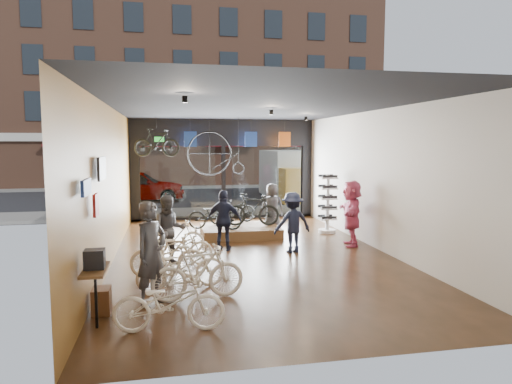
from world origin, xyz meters
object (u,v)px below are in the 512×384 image
object	(u,v)px
floor_bike_5	(175,237)
display_platform	(240,231)
floor_bike_1	(198,272)
customer_1	(169,230)
display_bike_left	(215,215)
display_bike_mid	(252,210)
customer_3	(293,222)
floor_bike_4	(176,247)
penny_farthing	(219,155)
customer_0	(151,253)
sunglasses_rack	(327,203)
floor_bike_2	(181,266)
hung_bike	(157,143)
floor_bike_3	(168,255)
customer_5	(352,213)
customer_2	(224,220)
street_car	(137,186)
floor_bike_0	(169,303)
display_bike_right	(232,210)
customer_4	(272,208)
box_truck	(292,176)

from	to	relation	value
floor_bike_5	display_platform	bearing A→B (deg)	-47.03
floor_bike_1	customer_1	world-z (taller)	customer_1
display_bike_left	display_bike_mid	world-z (taller)	display_bike_mid
customer_1	customer_3	distance (m)	3.28
display_bike_left	floor_bike_4	bearing A→B (deg)	176.24
penny_farthing	customer_0	bearing A→B (deg)	-105.09
penny_farthing	sunglasses_rack	bearing A→B (deg)	-31.21
floor_bike_2	hung_bike	bearing A→B (deg)	-6.26
floor_bike_3	floor_bike_5	world-z (taller)	floor_bike_3
floor_bike_2	customer_5	size ratio (longest dim) A/B	0.96
sunglasses_rack	floor_bike_4	bearing A→B (deg)	-141.89
customer_2	sunglasses_rack	size ratio (longest dim) A/B	0.86
customer_2	floor_bike_1	bearing A→B (deg)	93.99
display_platform	penny_farthing	world-z (taller)	penny_farthing
display_platform	display_bike_mid	bearing A→B (deg)	3.52
customer_1	floor_bike_4	bearing A→B (deg)	-62.26
floor_bike_5	display_bike_mid	size ratio (longest dim) A/B	0.89
street_car	floor_bike_3	size ratio (longest dim) A/B	2.82
floor_bike_0	hung_bike	xyz separation A→B (m)	(-0.31, 8.78, 2.48)
floor_bike_2	floor_bike_3	bearing A→B (deg)	5.83
display_bike_mid	sunglasses_rack	distance (m)	2.48
display_platform	hung_bike	size ratio (longest dim) A/B	1.52
street_car	floor_bike_4	distance (m)	12.90
display_bike_mid	customer_0	size ratio (longest dim) A/B	0.92
customer_5	hung_bike	world-z (taller)	hung_bike
customer_2	customer_5	distance (m)	3.63
display_bike_mid	display_platform	bearing A→B (deg)	102.07
display_bike_left	penny_farthing	size ratio (longest dim) A/B	0.86
floor_bike_5	customer_1	xyz separation A→B (m)	(-0.14, -0.94, 0.37)
floor_bike_1	floor_bike_5	bearing A→B (deg)	-2.37
floor_bike_1	display_bike_left	bearing A→B (deg)	-17.25
floor_bike_3	display_bike_right	world-z (taller)	display_bike_right
street_car	floor_bike_2	world-z (taller)	street_car
display_platform	customer_5	xyz separation A→B (m)	(2.88, -1.98, 0.78)
display_bike_right	hung_bike	bearing A→B (deg)	49.80
penny_farthing	hung_bike	distance (m)	2.17
penny_farthing	floor_bike_4	bearing A→B (deg)	-107.04
display_bike_right	customer_5	distance (m)	4.01
floor_bike_0	customer_4	size ratio (longest dim) A/B	1.07
display_platform	penny_farthing	bearing A→B (deg)	102.36
floor_bike_4	display_platform	distance (m)	3.88
display_bike_left	customer_1	bearing A→B (deg)	171.68
display_bike_mid	penny_farthing	size ratio (longest dim) A/B	0.88
floor_bike_3	customer_3	bearing A→B (deg)	-50.29
display_bike_right	customer_1	xyz separation A→B (m)	(-2.05, -3.69, 0.10)
customer_0	sunglasses_rack	xyz separation A→B (m)	(5.40, 5.77, 0.02)
box_truck	sunglasses_rack	xyz separation A→B (m)	(-1.19, -8.53, -0.31)
floor_bike_0	display_bike_mid	distance (m)	7.59
hung_bike	customer_4	bearing A→B (deg)	-90.94
display_platform	display_bike_left	bearing A→B (deg)	-154.24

